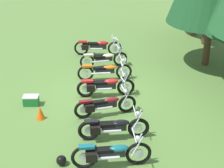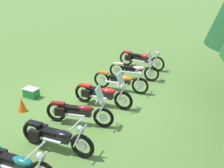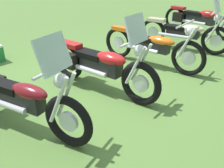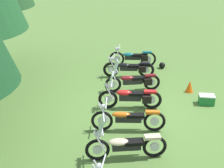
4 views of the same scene
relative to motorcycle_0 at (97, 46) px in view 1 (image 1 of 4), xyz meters
name	(u,v)px [view 1 (image 1 of 4)]	position (x,y,z in m)	size (l,w,h in m)	color
ground_plane	(104,95)	(4.37, -0.76, -0.47)	(80.00, 80.00, 0.00)	#547A38
motorcycle_0	(97,46)	(0.00, 0.00, 0.00)	(0.97, 2.35, 1.02)	black
motorcycle_1	(104,58)	(1.60, -0.03, -0.02)	(0.63, 2.26, 1.35)	black
motorcycle_2	(105,71)	(3.00, -0.36, -0.03)	(0.77, 2.33, 1.00)	black
motorcycle_3	(105,85)	(4.46, -0.73, 0.00)	(0.82, 2.27, 1.36)	black
motorcycle_4	(105,104)	(5.89, -1.12, -0.03)	(0.62, 2.26, 1.34)	black
motorcycle_5	(112,127)	(7.36, -1.25, -0.04)	(0.83, 2.26, 1.00)	black
motorcycle_6	(110,153)	(8.68, -1.68, -0.01)	(0.78, 2.26, 1.02)	black
picnic_cooler	(31,100)	(4.41, -3.59, -0.29)	(0.50, 0.64, 0.37)	#1E7233
traffic_cone	(40,113)	(5.51, -3.35, -0.23)	(0.32, 0.32, 0.48)	#EA590F
dropped_helmet	(61,160)	(8.23, -3.00, -0.32)	(0.30, 0.30, 0.30)	black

